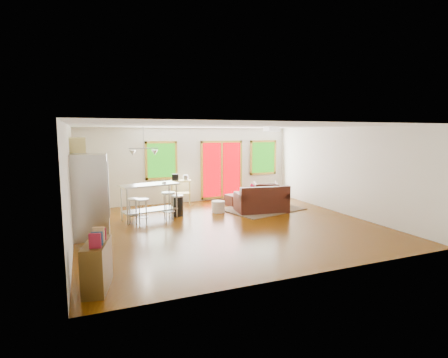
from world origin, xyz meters
name	(u,v)px	position (x,y,z in m)	size (l,w,h in m)	color
floor	(228,226)	(0.00, 0.00, -0.01)	(7.50, 7.00, 0.02)	#3D1E02
ceiling	(228,125)	(0.00, 0.00, 2.61)	(7.50, 7.00, 0.02)	white
back_wall	(190,165)	(0.00, 3.51, 1.30)	(7.50, 0.02, 2.60)	silver
left_wall	(70,185)	(-3.76, 0.00, 1.30)	(0.02, 7.00, 2.60)	silver
right_wall	(344,171)	(3.76, 0.00, 1.30)	(0.02, 7.00, 2.60)	silver
front_wall	(310,201)	(0.00, -3.51, 1.30)	(7.50, 0.02, 2.60)	silver
window_left	(161,160)	(-1.00, 3.46, 1.50)	(1.10, 0.05, 1.30)	#13510A
french_doors	(222,170)	(1.20, 3.46, 1.10)	(1.60, 0.05, 2.10)	#A60006
window_right	(263,157)	(2.90, 3.46, 1.50)	(1.10, 0.05, 1.30)	#13510A
rug	(261,209)	(1.77, 1.44, 0.01)	(2.33, 1.79, 0.02)	#445639
loveseat	(262,201)	(1.58, 1.10, 0.33)	(1.66, 1.09, 0.83)	black
coffee_table	(266,197)	(2.02, 1.64, 0.33)	(1.06, 0.76, 0.38)	#3D290B
armchair	(266,192)	(2.34, 2.21, 0.41)	(0.80, 0.75, 0.82)	black
ottoman	(235,200)	(1.23, 2.35, 0.18)	(0.54, 0.54, 0.36)	black
pouf	(218,207)	(0.32, 1.56, 0.17)	(0.40, 0.40, 0.35)	beige
vase	(252,190)	(1.72, 2.04, 0.53)	(0.24, 0.25, 0.34)	silver
book	(265,191)	(1.94, 1.56, 0.55)	(0.22, 0.03, 0.30)	maroon
cabinets	(84,189)	(-3.49, 1.70, 0.93)	(0.64, 2.24, 2.30)	#DAC66A
refrigerator	(91,196)	(-3.34, 0.22, 0.98)	(0.85, 0.82, 1.95)	#B7BABC
island	(149,195)	(-1.79, 1.46, 0.69)	(1.69, 0.95, 1.01)	#B7BABC
cup	(164,183)	(-1.37, 1.44, 1.01)	(0.12, 0.09, 0.12)	white
bar_stool_a	(133,205)	(-2.28, 1.25, 0.50)	(0.38, 0.38, 0.67)	#B7BABC
bar_stool_b	(143,206)	(-2.06, 0.94, 0.52)	(0.36, 0.36, 0.69)	#B7BABC
bar_stool_c	(169,199)	(-1.30, 1.20, 0.58)	(0.37, 0.37, 0.79)	#B7BABC
trash_can	(178,205)	(-0.94, 1.58, 0.31)	(0.43, 0.43, 0.61)	black
kitchen_cart	(180,184)	(-0.47, 3.10, 0.72)	(0.78, 0.60, 1.06)	#DAC66A
bookshelf	(97,265)	(-3.35, -2.71, 0.39)	(0.51, 0.89, 0.99)	#3D290B
ceiling_flush	(272,129)	(1.60, 0.60, 2.53)	(0.35, 0.35, 0.12)	white
pendant_light	(144,152)	(-1.90, 1.50, 1.90)	(0.80, 0.18, 0.79)	gray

